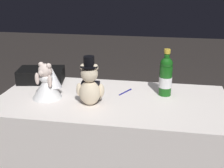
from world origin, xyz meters
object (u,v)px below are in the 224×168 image
teddy_bear_bride (48,82)px  signing_pen (125,92)px  teddy_bear_groom (90,86)px  champagne_bottle (166,76)px  gift_case_black (41,75)px

teddy_bear_bride → signing_pen: 0.51m
teddy_bear_groom → signing_pen: (-0.18, -0.22, -0.11)m
teddy_bear_bride → champagne_bottle: size_ratio=0.78×
champagne_bottle → teddy_bear_groom: bearing=26.8°
teddy_bear_bride → champagne_bottle: bearing=-167.6°
teddy_bear_bride → signing_pen: teddy_bear_bride is taller
teddy_bear_groom → teddy_bear_bride: (0.29, -0.06, -0.02)m
teddy_bear_groom → gift_case_black: 0.57m
champagne_bottle → signing_pen: champagne_bottle is taller
teddy_bear_bride → champagne_bottle: (-0.74, -0.16, 0.03)m
teddy_bear_groom → champagne_bottle: bearing=-153.2°
champagne_bottle → gift_case_black: bearing=-7.0°
champagne_bottle → gift_case_black: 0.91m
teddy_bear_groom → signing_pen: bearing=-130.6°
champagne_bottle → signing_pen: 0.29m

